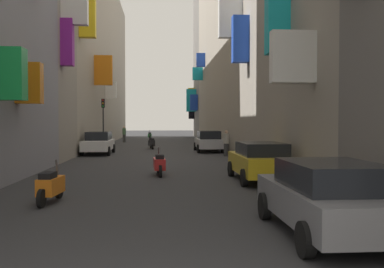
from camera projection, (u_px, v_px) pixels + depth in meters
ground_plane at (158, 150)px, 33.42m from camera, size 140.00×140.00×0.00m
building_left_mid_a at (14, 53)px, 23.97m from camera, size 7.37×4.91×12.01m
building_left_mid_b at (82, 58)px, 44.41m from camera, size 7.39×36.27×17.53m
building_right_mid_a at (277, 23)px, 28.78m from camera, size 7.39×34.54×17.64m
building_right_mid_b at (227, 58)px, 50.15m from camera, size 7.15×8.35×19.18m
building_right_mid_c at (217, 63)px, 58.95m from camera, size 7.34×9.34×20.64m
parked_car_grey at (329, 196)px, 8.25m from camera, size 2.00×4.15×1.43m
parked_car_white at (99, 142)px, 28.68m from camera, size 1.86×4.32×1.51m
parked_car_silver at (208, 141)px, 31.17m from camera, size 1.88×4.35×1.51m
parked_car_yellow at (260, 160)px, 15.80m from camera, size 1.90×4.17×1.43m
scooter_black at (152, 143)px, 34.37m from camera, size 0.58×1.87×1.13m
scooter_orange at (51, 186)px, 11.54m from camera, size 0.54×1.85×1.13m
scooter_red at (159, 164)px, 17.50m from camera, size 0.52×1.99×1.13m
scooter_green at (150, 136)px, 51.95m from camera, size 0.45×1.77×1.13m
pedestrian_crossing at (124, 134)px, 44.80m from camera, size 0.46×0.46×1.70m
pedestrian_near_left at (226, 143)px, 27.02m from camera, size 0.52×0.52×1.64m
traffic_light_far_corner at (103, 114)px, 36.03m from camera, size 0.26×0.34×4.09m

